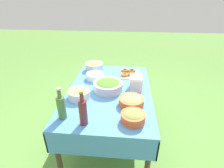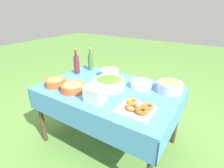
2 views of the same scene
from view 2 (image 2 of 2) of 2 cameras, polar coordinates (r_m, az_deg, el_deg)
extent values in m
plane|color=#609342|center=(2.29, -1.07, -18.05)|extent=(14.00, 14.00, 0.00)
cube|color=#4C8CD1|center=(1.88, -1.24, -1.75)|extent=(1.46, 0.95, 0.02)
cube|color=#4C8CD1|center=(1.63, -10.66, -11.63)|extent=(1.46, 0.01, 0.22)
cube|color=#4C8CD1|center=(2.30, 5.35, -0.21)|extent=(1.46, 0.01, 0.22)
cube|color=#4C8CD1|center=(2.38, -15.82, -0.18)|extent=(0.01, 0.95, 0.22)
cube|color=#4C8CD1|center=(1.70, 19.88, -11.19)|extent=(0.01, 0.95, 0.22)
cylinder|color=#473828|center=(2.24, -22.08, -9.78)|extent=(0.05, 0.05, 0.70)
cylinder|color=#473828|center=(2.71, -8.03, -2.04)|extent=(0.05, 0.05, 0.70)
cylinder|color=#473828|center=(2.18, 20.40, -10.44)|extent=(0.05, 0.05, 0.70)
cylinder|color=silver|center=(1.87, -0.95, 0.09)|extent=(0.34, 0.34, 0.10)
ellipsoid|color=#51892D|center=(1.85, -0.96, 1.09)|extent=(0.30, 0.30, 0.07)
cylinder|color=silver|center=(2.19, -0.86, 3.69)|extent=(0.24, 0.24, 0.09)
ellipsoid|color=tan|center=(2.18, -0.86, 4.43)|extent=(0.21, 0.21, 0.07)
cube|color=silver|center=(1.50, 7.68, -8.42)|extent=(0.30, 0.26, 0.02)
torus|color=#93561E|center=(1.49, 6.42, -7.58)|extent=(0.14, 0.14, 0.03)
torus|color=#93561E|center=(1.45, 9.60, -8.63)|extent=(0.13, 0.13, 0.03)
torus|color=#B27533|center=(1.57, 6.68, -5.72)|extent=(0.12, 0.12, 0.03)
torus|color=#A36628|center=(1.52, 11.67, -7.18)|extent=(0.13, 0.13, 0.03)
cylinder|color=white|center=(1.93, 9.47, -0.85)|extent=(0.23, 0.23, 0.01)
cylinder|color=white|center=(1.92, 9.49, -0.53)|extent=(0.23, 0.23, 0.01)
cylinder|color=white|center=(1.92, 9.52, -0.20)|extent=(0.23, 0.23, 0.01)
cylinder|color=white|center=(1.91, 9.54, 0.12)|extent=(0.23, 0.23, 0.01)
cylinder|color=white|center=(1.91, 9.57, 0.45)|extent=(0.23, 0.23, 0.01)
cylinder|color=white|center=(1.91, 9.59, 0.78)|extent=(0.23, 0.23, 0.01)
cylinder|color=#4C7238|center=(2.42, -6.93, 7.05)|extent=(0.08, 0.08, 0.22)
cylinder|color=#4C7238|center=(2.38, -7.10, 10.40)|extent=(0.03, 0.03, 0.08)
cylinder|color=#B7B7B7|center=(2.37, -7.16, 11.46)|extent=(0.04, 0.04, 0.02)
cylinder|color=maroon|center=(2.31, -11.46, 6.10)|extent=(0.07, 0.07, 0.23)
cylinder|color=maroon|center=(2.27, -11.78, 9.84)|extent=(0.03, 0.03, 0.08)
cylinder|color=#A58C33|center=(2.25, -11.88, 11.02)|extent=(0.04, 0.04, 0.02)
cylinder|color=#E05B28|center=(1.85, -12.61, -1.18)|extent=(0.25, 0.25, 0.07)
ellipsoid|color=tan|center=(1.84, -12.68, -0.51)|extent=(0.22, 0.22, 0.07)
cylinder|color=silver|center=(1.88, 18.34, -0.94)|extent=(0.25, 0.25, 0.10)
ellipsoid|color=#ADCC59|center=(1.87, 18.49, 0.09)|extent=(0.22, 0.22, 0.07)
cylinder|color=#E05B28|center=(2.02, -17.98, 0.44)|extent=(0.22, 0.22, 0.08)
ellipsoid|color=olive|center=(2.01, -18.07, 1.09)|extent=(0.19, 0.19, 0.07)
cube|color=silver|center=(1.60, -5.60, -3.73)|extent=(0.17, 0.14, 0.13)
cube|color=white|center=(1.57, -5.72, -1.11)|extent=(0.18, 0.14, 0.03)
camera|label=1|loc=(2.97, -36.37, 23.88)|focal=28.00mm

